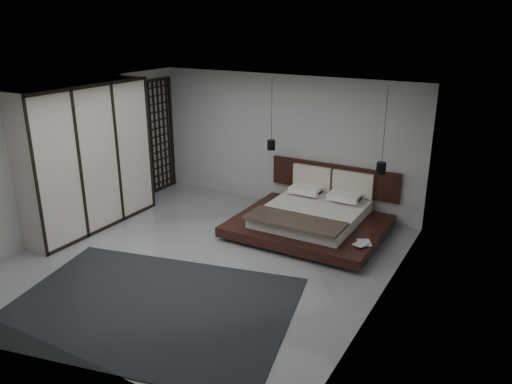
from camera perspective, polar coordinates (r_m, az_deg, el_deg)
The scene contains 14 objects.
floor at distance 8.73m, azimuth -5.78°, elevation -7.32°, with size 6.00×6.00×0.00m, color gray.
ceiling at distance 7.88m, azimuth -6.48°, elevation 11.19°, with size 6.00×6.00×0.00m, color white.
wall_back at distance 10.68m, azimuth 3.29°, elevation 5.79°, with size 6.00×6.00×0.00m, color #B0B0AE.
wall_front at distance 6.19m, azimuth -22.49°, elevation -6.13°, with size 6.00×6.00×0.00m, color #B0B0AE.
wall_left at distance 10.18m, azimuth -20.04°, elevation 3.95°, with size 6.00×6.00×0.00m, color #B0B0AE.
wall_right at distance 6.97m, azimuth 14.43°, elevation -2.35°, with size 6.00×6.00×0.00m, color #B0B0AE.
lattice_screen at distance 11.85m, azimuth -10.90°, elevation 6.35°, with size 0.05×0.90×2.60m, color black.
bed at distance 9.62m, azimuth 6.44°, elevation -2.86°, with size 2.75×2.38×1.07m.
book_lower at distance 8.71m, azimuth 11.56°, elevation -5.73°, with size 0.22×0.29×0.03m, color #99724C.
book_upper at distance 8.68m, azimuth 11.39°, elevation -5.63°, with size 0.20×0.27×0.02m, color #99724C.
pendant_left at distance 10.07m, azimuth 1.76°, elevation 5.44°, with size 0.16×0.16×1.43m.
pendant_right at distance 9.31m, azimuth 14.12°, elevation 2.71°, with size 0.17×0.17×1.59m.
wardrobe at distance 9.98m, azimuth -18.74°, elevation 3.75°, with size 0.67×2.83×2.78m.
rug at distance 7.44m, azimuth -11.94°, elevation -12.70°, with size 3.97×2.84×0.02m, color black.
Camera 1 is at (4.59, -6.31, 3.92)m, focal length 35.00 mm.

